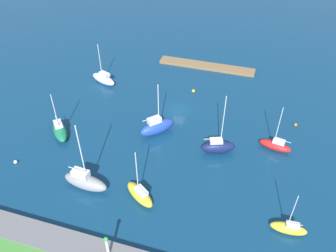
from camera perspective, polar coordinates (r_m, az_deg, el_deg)
The scene contains 14 objects.
water at distance 68.44m, azimuth 1.74°, elevation 2.62°, with size 160.00×160.00×0.00m, color navy.
pier_dock at distance 83.32m, azimuth 6.46°, elevation 9.91°, with size 22.71×2.96×0.67m, color olive.
harbor_beacon at distance 44.76m, azimuth -10.14°, elevation -18.99°, with size 0.56×0.56×3.73m.
sailboat_yellow_east_end at distance 51.74m, azimuth -4.73°, elevation -11.24°, with size 5.90×4.88×9.20m.
sailboat_red_lone_south at distance 61.92m, azimuth 17.48°, elevation -3.07°, with size 5.74×2.83×8.86m.
sailboat_navy_outer_mooring at distance 58.89m, azimuth 8.35°, elevation -3.42°, with size 6.26×4.04×11.64m.
sailboat_white_far_south at distance 77.54m, azimuth -10.70°, elevation 7.76°, with size 6.74×4.12×9.30m.
sailboat_green_near_pier at distance 64.89m, azimuth -17.60°, elevation -0.71°, with size 5.97×6.31×9.05m.
sailboat_blue_lone_north at distance 62.02m, azimuth -1.85°, elevation -0.12°, with size 6.11×6.36×10.37m.
sailboat_gray_far_north at distance 54.18m, azimuth -13.66°, elevation -8.92°, with size 7.39×2.79×12.43m.
sailboat_yellow_off_beacon at distance 50.96m, azimuth 19.48°, elevation -15.77°, with size 4.92×1.75×7.47m.
mooring_buoy_yellow at distance 73.76m, azimuth 4.26°, elevation 5.86°, with size 0.70×0.70×0.70m, color yellow.
mooring_buoy_white at distance 62.39m, azimuth -24.09°, elevation -5.50°, with size 0.62×0.62×0.62m, color white.
mooring_buoy_orange at distance 68.64m, azimuth 20.50°, elevation 0.19°, with size 0.62×0.62×0.62m, color orange.
Camera 1 is at (-14.05, 53.15, 40.77)m, focal length 36.54 mm.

